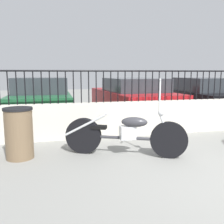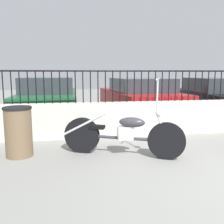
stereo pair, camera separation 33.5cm
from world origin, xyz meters
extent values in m
cube|color=beige|center=(0.00, 2.78, 0.41)|extent=(9.87, 0.18, 0.83)
cylinder|color=black|center=(-3.66, 2.78, 1.19)|extent=(0.02, 0.02, 0.73)
cylinder|color=black|center=(-3.49, 2.78, 1.19)|extent=(0.02, 0.02, 0.73)
cylinder|color=black|center=(-3.32, 2.78, 1.19)|extent=(0.02, 0.02, 0.73)
cylinder|color=black|center=(-3.15, 2.78, 1.19)|extent=(0.02, 0.02, 0.73)
cylinder|color=black|center=(-2.98, 2.78, 1.19)|extent=(0.02, 0.02, 0.73)
cylinder|color=black|center=(-2.81, 2.78, 1.19)|extent=(0.02, 0.02, 0.73)
cylinder|color=black|center=(-2.64, 2.78, 1.19)|extent=(0.02, 0.02, 0.73)
cylinder|color=black|center=(-2.47, 2.78, 1.19)|extent=(0.02, 0.02, 0.73)
cylinder|color=black|center=(-2.30, 2.78, 1.19)|extent=(0.02, 0.02, 0.73)
cylinder|color=black|center=(-2.13, 2.78, 1.19)|extent=(0.02, 0.02, 0.73)
cylinder|color=black|center=(-1.96, 2.78, 1.19)|extent=(0.02, 0.02, 0.73)
cylinder|color=black|center=(-1.79, 2.78, 1.19)|extent=(0.02, 0.02, 0.73)
cylinder|color=black|center=(-1.62, 2.78, 1.19)|extent=(0.02, 0.02, 0.73)
cylinder|color=black|center=(-1.45, 2.78, 1.19)|extent=(0.02, 0.02, 0.73)
cylinder|color=black|center=(-1.28, 2.78, 1.19)|extent=(0.02, 0.02, 0.73)
cylinder|color=black|center=(-1.11, 2.78, 1.19)|extent=(0.02, 0.02, 0.73)
cylinder|color=black|center=(-0.94, 2.78, 1.19)|extent=(0.02, 0.02, 0.73)
cylinder|color=black|center=(-0.77, 2.78, 1.19)|extent=(0.02, 0.02, 0.73)
cylinder|color=black|center=(-0.60, 2.78, 1.19)|extent=(0.02, 0.02, 0.73)
cylinder|color=black|center=(-0.43, 2.78, 1.19)|extent=(0.02, 0.02, 0.73)
cylinder|color=black|center=(-0.26, 2.78, 1.19)|extent=(0.02, 0.02, 0.73)
cylinder|color=black|center=(-0.09, 2.78, 1.19)|extent=(0.02, 0.02, 0.73)
cylinder|color=black|center=(0.09, 2.78, 1.19)|extent=(0.02, 0.02, 0.73)
cylinder|color=black|center=(0.26, 2.78, 1.19)|extent=(0.02, 0.02, 0.73)
cylinder|color=black|center=(0.43, 2.78, 1.19)|extent=(0.02, 0.02, 0.73)
cylinder|color=black|center=(0.60, 2.78, 1.19)|extent=(0.02, 0.02, 0.73)
cylinder|color=black|center=(0.77, 2.78, 1.19)|extent=(0.02, 0.02, 0.73)
cylinder|color=black|center=(0.94, 2.78, 1.19)|extent=(0.02, 0.02, 0.73)
cylinder|color=black|center=(1.11, 2.78, 1.19)|extent=(0.02, 0.02, 0.73)
cylinder|color=black|center=(1.28, 2.78, 1.19)|extent=(0.02, 0.02, 0.73)
cylinder|color=black|center=(1.45, 2.78, 1.19)|extent=(0.02, 0.02, 0.73)
cylinder|color=black|center=(0.00, 2.78, 1.54)|extent=(9.87, 0.04, 0.04)
cylinder|color=black|center=(-0.62, 1.10, 0.33)|extent=(0.63, 0.34, 0.66)
cylinder|color=black|center=(-2.05, 1.74, 0.33)|extent=(0.66, 0.39, 0.67)
cylinder|color=#38383D|center=(-1.34, 1.42, 0.33)|extent=(1.34, 0.64, 0.06)
cube|color=silver|center=(-1.29, 1.40, 0.43)|extent=(0.28, 0.18, 0.24)
ellipsoid|color=#38383D|center=(-1.18, 1.35, 0.63)|extent=(0.51, 0.37, 0.18)
cube|color=black|center=(-1.78, 1.62, 0.51)|extent=(0.32, 0.26, 0.06)
cylinder|color=silver|center=(-0.71, 1.14, 0.58)|extent=(0.22, 0.13, 0.51)
sphere|color=silver|center=(-0.76, 1.16, 0.81)|extent=(0.11, 0.11, 0.11)
cylinder|color=silver|center=(-0.79, 1.17, 1.11)|extent=(0.03, 0.03, 0.56)
cylinder|color=silver|center=(-0.79, 1.17, 1.39)|extent=(0.24, 0.49, 0.03)
cylinder|color=silver|center=(-2.03, 1.66, 0.55)|extent=(0.73, 0.36, 0.44)
cylinder|color=silver|center=(-1.98, 1.79, 0.55)|extent=(0.73, 0.36, 0.44)
cylinder|color=brown|center=(-3.18, 1.71, 0.43)|extent=(0.48, 0.48, 0.86)
cylinder|color=black|center=(-3.18, 1.71, 0.88)|extent=(0.50, 0.50, 0.04)
cylinder|color=black|center=(-3.72, 6.92, 0.32)|extent=(0.12, 0.64, 0.64)
cylinder|color=black|center=(-2.10, 6.90, 0.32)|extent=(0.12, 0.64, 0.64)
cylinder|color=black|center=(-3.75, 4.28, 0.32)|extent=(0.12, 0.64, 0.64)
cylinder|color=black|center=(-2.13, 4.26, 0.32)|extent=(0.12, 0.64, 0.64)
cube|color=#1E5933|center=(-2.92, 5.59, 0.56)|extent=(1.78, 4.28, 0.64)
cube|color=#2D3338|center=(-2.93, 5.38, 1.12)|extent=(1.58, 2.06, 0.48)
cylinder|color=black|center=(-0.90, 6.49, 0.32)|extent=(0.15, 0.65, 0.64)
cylinder|color=black|center=(0.87, 6.61, 0.32)|extent=(0.15, 0.65, 0.64)
cylinder|color=black|center=(-0.73, 3.92, 0.32)|extent=(0.15, 0.65, 0.64)
cylinder|color=black|center=(1.04, 4.04, 0.32)|extent=(0.15, 0.65, 0.64)
cube|color=#AD191E|center=(0.07, 5.27, 0.57)|extent=(2.16, 4.28, 0.65)
cube|color=#2D3338|center=(0.08, 5.06, 1.11)|extent=(1.83, 2.11, 0.43)
cylinder|color=black|center=(2.22, 7.15, 0.32)|extent=(0.12, 0.64, 0.64)
cylinder|color=black|center=(3.97, 7.13, 0.32)|extent=(0.12, 0.64, 0.64)
cylinder|color=black|center=(2.18, 4.53, 0.32)|extent=(0.12, 0.64, 0.64)
cube|color=black|center=(3.08, 5.83, 0.52)|extent=(1.92, 4.25, 0.56)
cube|color=#2D3338|center=(3.07, 5.62, 1.06)|extent=(1.70, 2.05, 0.50)
camera|label=1|loc=(-2.60, -2.81, 1.50)|focal=40.00mm
camera|label=2|loc=(-2.27, -2.87, 1.50)|focal=40.00mm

